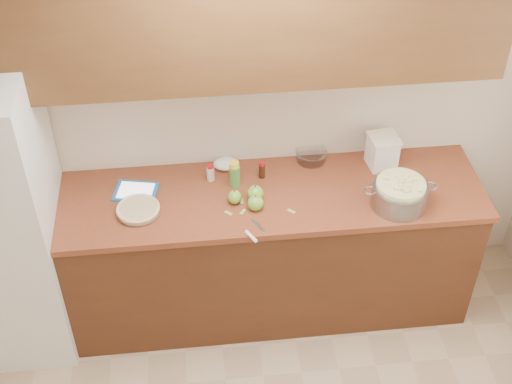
{
  "coord_description": "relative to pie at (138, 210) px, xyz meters",
  "views": [
    {
      "loc": [
        -0.31,
        -1.54,
        3.56
      ],
      "look_at": [
        0.01,
        1.43,
        0.98
      ],
      "focal_mm": 50.0,
      "sensor_mm": 36.0,
      "label": 1
    }
  ],
  "objects": [
    {
      "name": "colander",
      "position": [
        1.43,
        -0.09,
        0.05
      ],
      "size": [
        0.41,
        0.31,
        0.15
      ],
      "rotation": [
        0.0,
        0.0,
        0.02
      ],
      "color": "gray",
      "rests_on": "counter_run"
    },
    {
      "name": "peel_a",
      "position": [
        0.49,
        -0.06,
        -0.02
      ],
      "size": [
        0.05,
        0.05,
        0.0
      ],
      "primitive_type": "cube",
      "rotation": [
        0.0,
        0.0,
        -0.76
      ],
      "color": "#8DB055",
      "rests_on": "counter_run"
    },
    {
      "name": "peel_c",
      "position": [
        0.57,
        0.03,
        -0.02
      ],
      "size": [
        0.02,
        0.05,
        0.0
      ],
      "primitive_type": "cube",
      "rotation": [
        0.0,
        0.0,
        1.64
      ],
      "color": "#8DB055",
      "rests_on": "counter_run"
    },
    {
      "name": "flour_canister",
      "position": [
        1.42,
        0.27,
        0.08
      ],
      "size": [
        0.18,
        0.18,
        0.2
      ],
      "rotation": [
        0.0,
        0.0,
        0.13
      ],
      "color": "white",
      "rests_on": "counter_run"
    },
    {
      "name": "paper_towel",
      "position": [
        0.51,
        0.34,
        0.01
      ],
      "size": [
        0.16,
        0.14,
        0.06
      ],
      "primitive_type": "ellipsoid",
      "rotation": [
        0.0,
        0.0,
        0.15
      ],
      "color": "white",
      "rests_on": "counter_run"
    },
    {
      "name": "cinnamon_shaker",
      "position": [
        0.41,
        0.24,
        0.03
      ],
      "size": [
        0.04,
        0.04,
        0.11
      ],
      "rotation": [
        0.0,
        0.0,
        -0.16
      ],
      "color": "beige",
      "rests_on": "counter_run"
    },
    {
      "name": "counter_run",
      "position": [
        0.64,
        0.08,
        -0.48
      ],
      "size": [
        2.64,
        0.68,
        0.92
      ],
      "color": "#482614",
      "rests_on": "ground"
    },
    {
      "name": "lemon_bottle",
      "position": [
        0.55,
        0.17,
        0.06
      ],
      "size": [
        0.06,
        0.06,
        0.17
      ],
      "rotation": [
        0.0,
        0.0,
        -0.31
      ],
      "color": "#4C8C38",
      "rests_on": "counter_run"
    },
    {
      "name": "peel_d",
      "position": [
        0.57,
        -0.06,
        -0.02
      ],
      "size": [
        0.04,
        0.05,
        0.0
      ],
      "primitive_type": "cube",
      "rotation": [
        0.0,
        0.0,
        -2.2
      ],
      "color": "#8DB055",
      "rests_on": "counter_run"
    },
    {
      "name": "mixing_bowl",
      "position": [
        1.02,
        0.36,
        0.02
      ],
      "size": [
        0.19,
        0.19,
        0.07
      ],
      "rotation": [
        0.0,
        0.0,
        0.28
      ],
      "color": "silver",
      "rests_on": "counter_run"
    },
    {
      "name": "apple_front",
      "position": [
        0.64,
        -0.04,
        0.02
      ],
      "size": [
        0.09,
        0.09,
        0.1
      ],
      "color": "#6CA62F",
      "rests_on": "counter_run"
    },
    {
      "name": "tablet",
      "position": [
        -0.02,
        0.17,
        -0.01
      ],
      "size": [
        0.27,
        0.23,
        0.02
      ],
      "rotation": [
        0.0,
        0.0,
        -0.21
      ],
      "color": "#215FA1",
      "rests_on": "counter_run"
    },
    {
      "name": "apple_center",
      "position": [
        0.65,
        0.04,
        0.03
      ],
      "size": [
        0.09,
        0.09,
        0.1
      ],
      "color": "#6CA62F",
      "rests_on": "counter_run"
    },
    {
      "name": "paring_knife",
      "position": [
        0.6,
        -0.25,
        -0.01
      ],
      "size": [
        0.11,
        0.19,
        0.02
      ],
      "rotation": [
        0.0,
        0.0,
        0.5
      ],
      "color": "gray",
      "rests_on": "counter_run"
    },
    {
      "name": "peel_b",
      "position": [
        0.83,
        -0.08,
        -0.02
      ],
      "size": [
        0.05,
        0.05,
        0.0
      ],
      "primitive_type": "cube",
      "rotation": [
        0.0,
        0.0,
        -0.76
      ],
      "color": "#8DB055",
      "rests_on": "counter_run"
    },
    {
      "name": "room_shell",
      "position": [
        0.64,
        -1.39,
        0.36
      ],
      "size": [
        3.6,
        3.6,
        3.6
      ],
      "color": "tan",
      "rests_on": "ground"
    },
    {
      "name": "apple_left",
      "position": [
        0.53,
        0.03,
        0.02
      ],
      "size": [
        0.08,
        0.08,
        0.09
      ],
      "color": "#6CA62F",
      "rests_on": "counter_run"
    },
    {
      "name": "pie",
      "position": [
        0.0,
        0.0,
        0.0
      ],
      "size": [
        0.25,
        0.25,
        0.04
      ],
      "rotation": [
        0.0,
        0.0,
        -0.17
      ],
      "color": "silver",
      "rests_on": "counter_run"
    },
    {
      "name": "upper_cabinets",
      "position": [
        0.64,
        0.24,
        1.01
      ],
      "size": [
        2.6,
        0.34,
        0.7
      ],
      "primitive_type": "cube",
      "color": "brown",
      "rests_on": "room_shell"
    },
    {
      "name": "vanilla_bottle",
      "position": [
        0.71,
        0.23,
        0.03
      ],
      "size": [
        0.04,
        0.04,
        0.11
      ],
      "rotation": [
        0.0,
        0.0,
        0.08
      ],
      "color": "black",
      "rests_on": "counter_run"
    }
  ]
}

